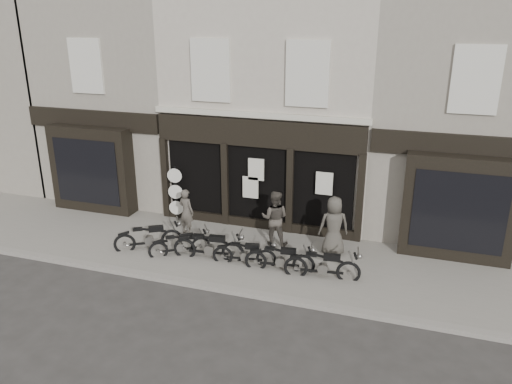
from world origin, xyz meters
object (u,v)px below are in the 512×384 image
(motorcycle_2, at_px, (210,249))
(motorcycle_5, at_px, (323,268))
(motorcycle_4, at_px, (280,261))
(man_centre, at_px, (275,218))
(motorcycle_0, at_px, (149,240))
(man_left, at_px, (186,212))
(motorcycle_3, at_px, (245,256))
(advert_sign_post, at_px, (176,196))
(man_right, at_px, (334,226))
(motorcycle_1, at_px, (180,246))

(motorcycle_2, height_order, motorcycle_5, motorcycle_2)
(motorcycle_4, distance_m, man_centre, 1.84)
(motorcycle_0, bearing_deg, motorcycle_2, -33.20)
(motorcycle_4, bearing_deg, motorcycle_0, 170.74)
(motorcycle_0, xyz_separation_m, man_left, (0.64, 1.40, 0.50))
(motorcycle_3, distance_m, man_left, 3.00)
(man_centre, bearing_deg, advert_sign_post, -17.56)
(man_left, bearing_deg, motorcycle_5, 178.86)
(motorcycle_0, relative_size, man_right, 1.02)
(motorcycle_2, bearing_deg, motorcycle_1, 173.36)
(motorcycle_1, xyz_separation_m, motorcycle_2, (0.98, 0.01, 0.06))
(motorcycle_4, relative_size, motorcycle_5, 0.95)
(motorcycle_3, height_order, man_left, man_left)
(motorcycle_1, distance_m, man_right, 4.75)
(motorcycle_0, relative_size, motorcycle_4, 0.93)
(motorcycle_1, bearing_deg, motorcycle_2, -33.46)
(motorcycle_3, bearing_deg, motorcycle_5, -11.54)
(motorcycle_2, xyz_separation_m, motorcycle_3, (1.13, 0.02, -0.05))
(motorcycle_0, distance_m, man_left, 1.62)
(motorcycle_5, bearing_deg, man_left, 155.26)
(motorcycle_3, distance_m, advert_sign_post, 4.22)
(motorcycle_2, xyz_separation_m, man_left, (-1.45, 1.44, 0.48))
(motorcycle_1, bearing_deg, motorcycle_4, -34.64)
(motorcycle_1, distance_m, man_left, 1.63)
(motorcycle_2, bearing_deg, motorcycle_5, -9.14)
(motorcycle_5, height_order, man_left, man_left)
(advert_sign_post, bearing_deg, motorcycle_0, -97.29)
(motorcycle_5, bearing_deg, man_centre, 131.39)
(motorcycle_5, relative_size, man_left, 1.37)
(advert_sign_post, bearing_deg, man_left, -60.41)
(man_left, bearing_deg, motorcycle_4, 174.39)
(motorcycle_0, relative_size, motorcycle_3, 0.99)
(motorcycle_4, height_order, man_right, man_right)
(motorcycle_4, xyz_separation_m, advert_sign_post, (-4.53, 2.42, 0.65))
(motorcycle_0, bearing_deg, motorcycle_3, -32.38)
(motorcycle_0, height_order, advert_sign_post, advert_sign_post)
(motorcycle_3, bearing_deg, man_right, 22.66)
(motorcycle_4, bearing_deg, man_left, 149.90)
(man_left, distance_m, advert_sign_post, 1.28)
(motorcycle_3, distance_m, man_right, 2.84)
(motorcycle_3, relative_size, motorcycle_4, 0.94)
(motorcycle_3, bearing_deg, man_centre, 65.16)
(motorcycle_5, xyz_separation_m, advert_sign_post, (-5.78, 2.49, 0.63))
(motorcycle_5, bearing_deg, motorcycle_1, 171.55)
(man_right, bearing_deg, motorcycle_4, 29.59)
(motorcycle_2, height_order, motorcycle_3, motorcycle_2)
(man_left, height_order, man_centre, man_centre)
(motorcycle_3, xyz_separation_m, man_right, (2.35, 1.43, 0.68))
(motorcycle_2, distance_m, man_right, 3.83)
(man_centre, bearing_deg, motorcycle_2, 39.04)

